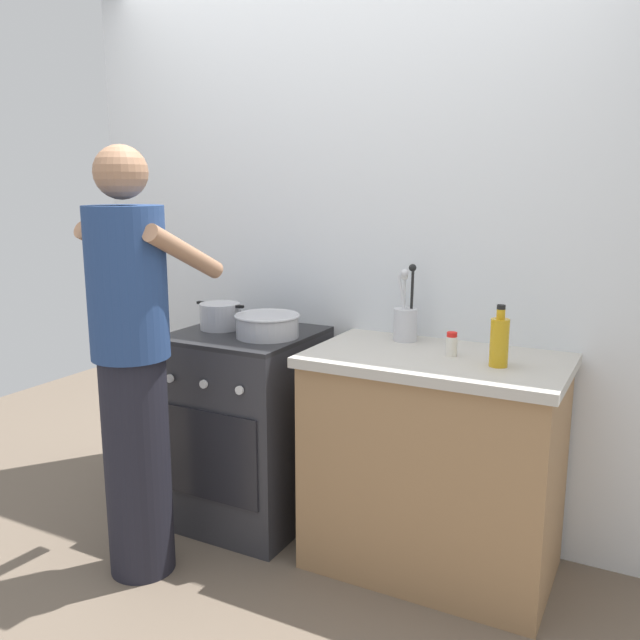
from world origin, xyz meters
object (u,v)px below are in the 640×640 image
(spice_bottle, at_px, (452,344))
(oil_bottle, at_px, (499,341))
(stove_range, at_px, (247,427))
(pot, at_px, (220,316))
(utensil_crock, at_px, (405,320))
(mixing_bowl, at_px, (267,324))
(person, at_px, (133,367))

(spice_bottle, bearing_deg, oil_bottle, -18.81)
(stove_range, xyz_separation_m, pot, (-0.14, 0.01, 0.51))
(oil_bottle, bearing_deg, utensil_crock, 153.38)
(oil_bottle, bearing_deg, pot, 177.70)
(pot, relative_size, mixing_bowl, 0.88)
(utensil_crock, bearing_deg, stove_range, -165.38)
(spice_bottle, bearing_deg, stove_range, -178.46)
(pot, xyz_separation_m, utensil_crock, (0.84, 0.17, 0.03))
(pot, distance_m, spice_bottle, 1.09)
(stove_range, bearing_deg, pot, 175.85)
(mixing_bowl, bearing_deg, person, -117.37)
(spice_bottle, xyz_separation_m, person, (-1.09, -0.59, -0.09))
(utensil_crock, height_order, oil_bottle, utensil_crock)
(mixing_bowl, height_order, spice_bottle, mixing_bowl)
(pot, relative_size, utensil_crock, 0.77)
(oil_bottle, relative_size, person, 0.13)
(pot, distance_m, utensil_crock, 0.86)
(stove_range, xyz_separation_m, spice_bottle, (0.95, 0.03, 0.50))
(spice_bottle, bearing_deg, pot, -179.19)
(person, bearing_deg, spice_bottle, 28.55)
(pot, xyz_separation_m, oil_bottle, (1.29, -0.05, 0.03))
(oil_bottle, distance_m, person, 1.40)
(oil_bottle, bearing_deg, person, -157.78)
(utensil_crock, bearing_deg, person, -138.21)
(stove_range, relative_size, pot, 3.55)
(pot, bearing_deg, person, -89.87)
(utensil_crock, bearing_deg, mixing_bowl, -159.33)
(stove_range, bearing_deg, utensil_crock, 14.62)
(pot, xyz_separation_m, person, (0.00, -0.58, -0.10))
(mixing_bowl, height_order, utensil_crock, utensil_crock)
(stove_range, height_order, spice_bottle, spice_bottle)
(spice_bottle, bearing_deg, mixing_bowl, -176.18)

